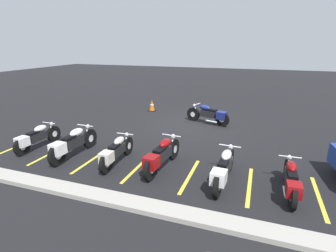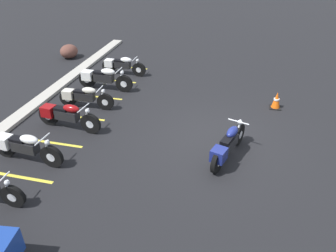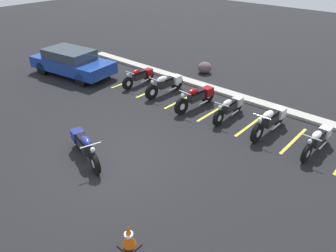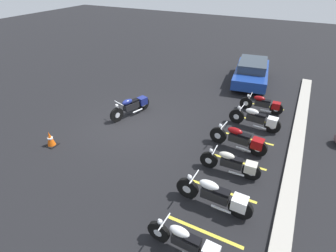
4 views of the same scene
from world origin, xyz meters
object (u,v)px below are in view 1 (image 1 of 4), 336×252
parked_bike_5 (36,137)px  traffic_cone (152,106)px  parked_bike_0 (291,180)px  parked_bike_3 (116,151)px  motorcycle_navy_featured (210,114)px  parked_bike_1 (224,169)px  parked_bike_4 (72,143)px  parked_bike_2 (161,155)px

parked_bike_5 → traffic_cone: size_ratio=3.29×
parked_bike_0 → parked_bike_3: size_ratio=0.97×
motorcycle_navy_featured → parked_bike_1: motorcycle_navy_featured is taller
parked_bike_4 → parked_bike_1: bearing=-90.2°
parked_bike_1 → parked_bike_3: 3.31m
parked_bike_1 → parked_bike_2: (1.85, -0.24, 0.01)m
parked_bike_5 → traffic_cone: bearing=-12.9°
parked_bike_4 → motorcycle_navy_featured: bearing=-32.7°
motorcycle_navy_featured → parked_bike_4: parked_bike_4 is taller
parked_bike_4 → traffic_cone: bearing=1.1°
parked_bike_0 → traffic_cone: size_ratio=3.22×
parked_bike_1 → parked_bike_4: bearing=92.5°
motorcycle_navy_featured → parked_bike_5: (5.21, 5.07, -0.03)m
parked_bike_2 → parked_bike_3: size_ratio=1.09×
parked_bike_4 → traffic_cone: size_ratio=3.69×
motorcycle_navy_featured → traffic_cone: bearing=-4.7°
parked_bike_0 → parked_bike_5: bearing=86.9°
parked_bike_0 → parked_bike_4: bearing=87.8°
parked_bike_1 → traffic_cone: parked_bike_1 is taller
traffic_cone → parked_bike_5: bearing=75.3°
parked_bike_0 → parked_bike_4: (6.57, -0.13, 0.06)m
parked_bike_1 → parked_bike_0: bearing=-85.3°
parked_bike_2 → parked_bike_5: parked_bike_2 is taller
parked_bike_2 → traffic_cone: bearing=30.6°
parked_bike_5 → parked_bike_3: bearing=-91.0°
parked_bike_3 → parked_bike_4: (1.64, -0.01, 0.05)m
parked_bike_3 → parked_bike_4: parked_bike_4 is taller
parked_bike_4 → traffic_cone: (-0.04, -6.66, -0.19)m
parked_bike_3 → parked_bike_5: parked_bike_3 is taller
parked_bike_5 → parked_bike_0: bearing=-90.1°
parked_bike_4 → parked_bike_2: bearing=-86.7°
traffic_cone → parked_bike_4: bearing=89.7°
parked_bike_1 → parked_bike_3: size_ratio=1.07×
parked_bike_2 → parked_bike_3: bearing=99.9°
traffic_cone → parked_bike_0: bearing=133.9°
parked_bike_1 → parked_bike_4: 4.95m
parked_bike_0 → motorcycle_navy_featured: bearing=28.4°
parked_bike_3 → traffic_cone: size_ratio=3.31×
parked_bike_0 → parked_bike_1: (1.62, 0.02, 0.04)m
traffic_cone → parked_bike_1: bearing=125.8°
motorcycle_navy_featured → parked_bike_4: bearing=73.4°
parked_bike_1 → parked_bike_3: bearing=91.8°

